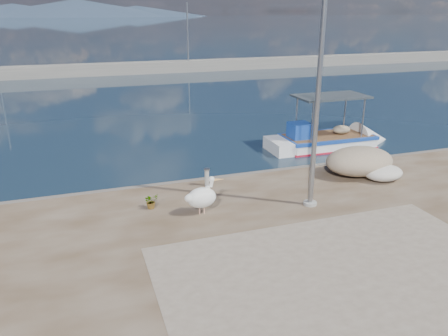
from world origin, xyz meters
TOP-DOWN VIEW (x-y plane):
  - ground at (0.00, 0.00)m, footprint 1400.00×1400.00m
  - quay_patch at (1.00, -3.00)m, footprint 9.00×7.00m
  - breakwater at (-0.00, 40.00)m, footprint 120.00×2.20m
  - mountains at (4.39, 650.00)m, footprint 370.00×280.00m
  - boat_right at (7.13, 8.54)m, footprint 6.46×2.22m
  - pelican at (-1.31, 2.07)m, footprint 1.26×0.63m
  - lamp_post at (2.27, 1.60)m, footprint 0.44×0.96m
  - bollard_near at (-0.49, 4.30)m, footprint 0.22×0.22m
  - potted_plant at (-2.78, 3.00)m, footprint 0.56×0.53m
  - net_pile_d at (6.01, 2.68)m, footprint 1.53×1.15m
  - net_pile_c at (5.49, 3.52)m, footprint 2.77×1.98m

SIDE VIEW (x-z plane):
  - ground at x=0.00m, z-range 0.00..0.00m
  - boat_right at x=7.13m, z-range -1.31..1.79m
  - quay_patch at x=1.00m, z-range 0.50..0.51m
  - breakwater at x=0.00m, z-range -3.15..4.35m
  - potted_plant at x=-2.78m, z-range 0.50..1.00m
  - net_pile_d at x=6.01m, z-range 0.50..1.08m
  - bollard_near at x=-0.49m, z-range 0.53..1.19m
  - net_pile_c at x=5.49m, z-range 0.50..1.59m
  - pelican at x=-1.31m, z-range 0.46..1.69m
  - lamp_post at x=2.27m, z-range 0.30..7.30m
  - mountains at x=4.39m, z-range -1.49..20.51m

